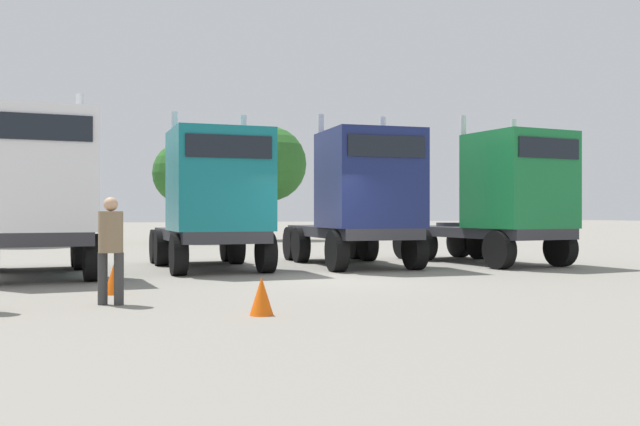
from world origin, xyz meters
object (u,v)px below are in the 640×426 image
(visitor_with_camera, at_px, (111,242))
(semi_truck_white, at_px, (38,193))
(traffic_cone_mid, at_px, (114,279))
(semi_truck_green, at_px, (505,198))
(semi_truck_teal, at_px, (215,198))
(semi_truck_navy, at_px, (362,197))
(traffic_cone_near, at_px, (262,296))

(visitor_with_camera, bearing_deg, semi_truck_white, -140.24)
(semi_truck_white, xyz_separation_m, visitor_with_camera, (1.16, -5.32, -0.94))
(traffic_cone_mid, bearing_deg, semi_truck_green, 16.92)
(semi_truck_white, relative_size, visitor_with_camera, 3.27)
(semi_truck_green, bearing_deg, semi_truck_teal, -101.79)
(semi_truck_navy, height_order, traffic_cone_near, semi_truck_navy)
(visitor_with_camera, relative_size, traffic_cone_mid, 3.14)
(semi_truck_navy, distance_m, traffic_cone_near, 9.46)
(visitor_with_camera, bearing_deg, traffic_cone_near, 71.54)
(semi_truck_green, xyz_separation_m, visitor_with_camera, (-11.45, -4.94, -0.93))
(semi_truck_teal, bearing_deg, traffic_cone_near, -6.50)
(semi_truck_white, relative_size, traffic_cone_mid, 10.26)
(semi_truck_white, relative_size, semi_truck_green, 0.96)
(semi_truck_white, relative_size, traffic_cone_near, 10.12)
(semi_truck_white, relative_size, semi_truck_teal, 1.01)
(semi_truck_green, relative_size, visitor_with_camera, 3.42)
(visitor_with_camera, bearing_deg, traffic_cone_mid, -159.29)
(semi_truck_teal, bearing_deg, semi_truck_green, 83.97)
(visitor_with_camera, xyz_separation_m, traffic_cone_mid, (0.18, 1.51, -0.76))
(semi_truck_white, height_order, semi_truck_green, semi_truck_white)
(semi_truck_green, bearing_deg, traffic_cone_mid, -77.26)
(semi_truck_green, distance_m, traffic_cone_near, 11.89)
(semi_truck_white, xyz_separation_m, semi_truck_green, (12.61, -0.38, -0.02))
(semi_truck_green, height_order, traffic_cone_mid, semi_truck_green)
(semi_truck_navy, bearing_deg, visitor_with_camera, -47.25)
(visitor_with_camera, bearing_deg, semi_truck_teal, -179.97)
(semi_truck_white, bearing_deg, visitor_with_camera, 10.83)
(traffic_cone_mid, bearing_deg, traffic_cone_near, -63.07)
(semi_truck_teal, height_order, semi_truck_green, semi_truck_green)
(semi_truck_navy, distance_m, visitor_with_camera, 9.21)
(semi_truck_white, distance_m, semi_truck_navy, 8.37)
(semi_truck_teal, bearing_deg, traffic_cone_mid, -31.53)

